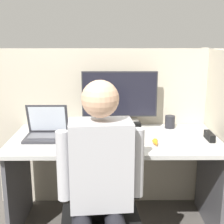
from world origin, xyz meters
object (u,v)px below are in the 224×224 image
(laptop, at_px, (47,132))
(stapler, at_px, (209,136))
(monitor, at_px, (120,96))
(carrot_toy, at_px, (156,143))
(coffee_mug, at_px, (170,122))
(person, at_px, (100,181))
(office_chair, at_px, (103,206))
(paper_box, at_px, (119,125))

(laptop, height_order, stapler, laptop)
(monitor, xyz_separation_m, carrot_toy, (0.25, -0.44, -0.26))
(laptop, height_order, coffee_mug, laptop)
(monitor, bearing_deg, coffee_mug, 1.20)
(carrot_toy, relative_size, person, 0.09)
(monitor, distance_m, coffee_mug, 0.49)
(monitor, distance_m, office_chair, 0.99)
(laptop, bearing_deg, paper_box, 23.65)
(office_chair, bearing_deg, carrot_toy, 47.53)
(paper_box, distance_m, stapler, 0.73)
(coffee_mug, bearing_deg, carrot_toy, -112.34)
(stapler, bearing_deg, carrot_toy, -162.84)
(monitor, relative_size, laptop, 1.97)
(laptop, bearing_deg, stapler, -2.57)
(office_chair, height_order, person, person)
(monitor, height_order, person, person)
(coffee_mug, bearing_deg, stapler, -52.72)
(paper_box, distance_m, monitor, 0.25)
(office_chair, relative_size, person, 0.76)
(stapler, height_order, person, person)
(paper_box, xyz_separation_m, laptop, (-0.57, -0.25, 0.02))
(stapler, relative_size, person, 0.13)
(monitor, relative_size, stapler, 3.81)
(person, bearing_deg, laptop, 119.87)
(office_chair, bearing_deg, paper_box, 81.64)
(monitor, relative_size, carrot_toy, 5.11)
(carrot_toy, bearing_deg, coffee_mug, 67.66)
(office_chair, bearing_deg, coffee_mug, 56.94)
(monitor, relative_size, office_chair, 0.63)
(laptop, distance_m, stapler, 1.24)
(paper_box, bearing_deg, carrot_toy, -60.34)
(stapler, bearing_deg, coffee_mug, 127.28)
(paper_box, bearing_deg, monitor, 90.00)
(carrot_toy, height_order, office_chair, office_chair)
(paper_box, height_order, coffee_mug, coffee_mug)
(laptop, bearing_deg, carrot_toy, -12.90)
(laptop, height_order, carrot_toy, laptop)
(stapler, height_order, carrot_toy, stapler)
(laptop, relative_size, office_chair, 0.32)
(laptop, xyz_separation_m, coffee_mug, (0.99, 0.26, 0.00))
(monitor, xyz_separation_m, person, (-0.14, -0.99, -0.28))
(paper_box, relative_size, person, 0.25)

